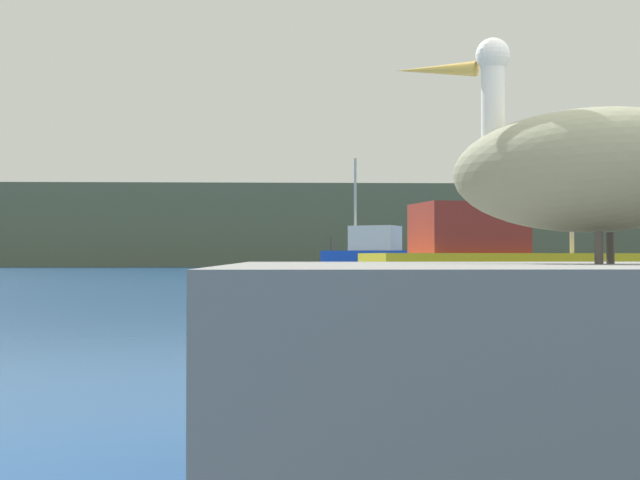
% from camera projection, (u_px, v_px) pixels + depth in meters
% --- Properties ---
extents(hillside_backdrop, '(140.00, 11.95, 7.54)m').
position_uv_depth(hillside_backdrop, '(308.00, 227.00, 81.92)').
color(hillside_backdrop, '#5B664C').
rests_on(hillside_backdrop, ground).
extents(pier_dock, '(2.59, 2.58, 0.90)m').
position_uv_depth(pier_dock, '(591.00, 389.00, 3.06)').
color(pier_dock, gray).
rests_on(pier_dock, ground).
extents(pelican, '(1.25, 1.01, 0.87)m').
position_uv_depth(pelican, '(587.00, 168.00, 3.08)').
color(pelican, gray).
rests_on(pelican, pier_dock).
extents(fishing_boat_yellow, '(7.87, 4.03, 4.03)m').
position_uv_depth(fishing_boat_yellow, '(491.00, 259.00, 23.61)').
color(fishing_boat_yellow, yellow).
rests_on(fishing_boat_yellow, ground).
extents(fishing_boat_blue, '(6.89, 4.69, 5.48)m').
position_uv_depth(fishing_boat_blue, '(392.00, 258.00, 38.38)').
color(fishing_boat_blue, blue).
rests_on(fishing_boat_blue, ground).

